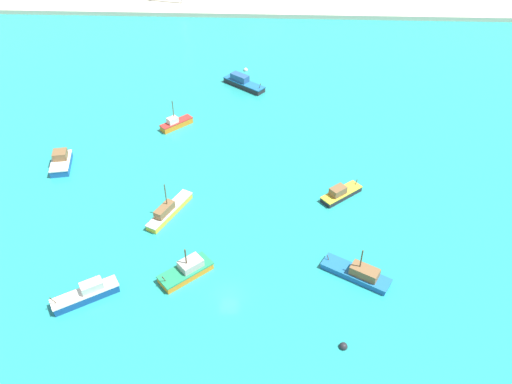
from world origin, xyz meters
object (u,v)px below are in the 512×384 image
(buoy_1, at_px, (343,346))
(fishing_boat_1, at_px, (187,270))
(fishing_boat_3, at_px, (61,162))
(fishing_boat_9, at_px, (169,211))
(fishing_boat_5, at_px, (358,273))
(fishing_boat_6, at_px, (176,123))
(fishing_boat_2, at_px, (243,83))
(fishing_boat_8, at_px, (340,193))
(fishing_boat_7, at_px, (87,294))
(buoy_0, at_px, (246,70))

(buoy_1, bearing_deg, fishing_boat_1, 152.22)
(fishing_boat_3, distance_m, fishing_boat_9, 25.05)
(fishing_boat_5, height_order, fishing_boat_6, fishing_boat_6)
(fishing_boat_2, height_order, fishing_boat_9, fishing_boat_9)
(fishing_boat_8, relative_size, buoy_1, 7.03)
(fishing_boat_5, relative_size, fishing_boat_7, 1.14)
(buoy_1, bearing_deg, fishing_boat_3, 142.78)
(fishing_boat_6, relative_size, fishing_boat_9, 0.62)
(fishing_boat_5, bearing_deg, fishing_boat_3, 154.25)
(fishing_boat_5, bearing_deg, fishing_boat_9, 157.40)
(fishing_boat_7, xyz_separation_m, fishing_boat_8, (36.15, 23.34, -0.14))
(buoy_1, bearing_deg, fishing_boat_5, 75.43)
(fishing_boat_1, distance_m, fishing_boat_8, 29.70)
(fishing_boat_1, distance_m, buoy_0, 65.80)
(fishing_boat_3, relative_size, fishing_boat_5, 0.72)
(fishing_boat_6, height_order, buoy_0, fishing_boat_6)
(fishing_boat_6, distance_m, buoy_1, 58.46)
(fishing_boat_8, bearing_deg, fishing_boat_5, -86.74)
(fishing_boat_3, bearing_deg, fishing_boat_6, 37.66)
(fishing_boat_1, height_order, fishing_boat_8, fishing_boat_1)
(fishing_boat_3, relative_size, fishing_boat_7, 0.82)
(fishing_boat_3, xyz_separation_m, fishing_boat_9, (21.76, -12.42, -0.13))
(fishing_boat_5, relative_size, buoy_1, 9.50)
(fishing_boat_5, xyz_separation_m, fishing_boat_6, (-32.30, 38.84, 0.06))
(buoy_0, bearing_deg, fishing_boat_2, -90.86)
(fishing_boat_9, relative_size, buoy_0, 10.05)
(fishing_boat_2, relative_size, fishing_boat_6, 1.58)
(fishing_boat_3, xyz_separation_m, fishing_boat_6, (18.55, 14.31, -0.15))
(fishing_boat_8, height_order, fishing_boat_9, fishing_boat_9)
(fishing_boat_7, height_order, fishing_boat_8, fishing_boat_7)
(fishing_boat_2, bearing_deg, buoy_1, -76.22)
(fishing_boat_7, xyz_separation_m, buoy_0, (17.41, 70.49, -0.76))
(fishing_boat_3, distance_m, buoy_0, 51.07)
(fishing_boat_9, bearing_deg, fishing_boat_3, 150.29)
(fishing_boat_1, xyz_separation_m, buoy_1, (21.20, -11.17, -0.69))
(fishing_boat_9, bearing_deg, buoy_0, 80.00)
(fishing_boat_8, bearing_deg, fishing_boat_7, -147.15)
(fishing_boat_6, height_order, fishing_boat_7, fishing_boat_6)
(fishing_boat_3, xyz_separation_m, fishing_boat_7, (13.68, -29.99, -0.08))
(fishing_boat_1, xyz_separation_m, fishing_boat_9, (-4.83, 12.71, 0.01))
(fishing_boat_5, xyz_separation_m, fishing_boat_8, (-1.02, 17.88, -0.00))
(fishing_boat_3, xyz_separation_m, fishing_boat_8, (49.83, -6.65, -0.21))
(fishing_boat_2, relative_size, fishing_boat_8, 1.34)
(fishing_boat_5, distance_m, fishing_boat_7, 37.57)
(buoy_0, bearing_deg, buoy_1, -77.74)
(fishing_boat_8, bearing_deg, fishing_boat_6, 146.18)
(fishing_boat_9, xyz_separation_m, buoy_1, (26.03, -23.88, -0.70))
(fishing_boat_9, distance_m, buoy_0, 53.75)
(fishing_boat_1, bearing_deg, buoy_0, 86.08)
(fishing_boat_6, xyz_separation_m, fishing_boat_7, (-4.87, -44.30, 0.07))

